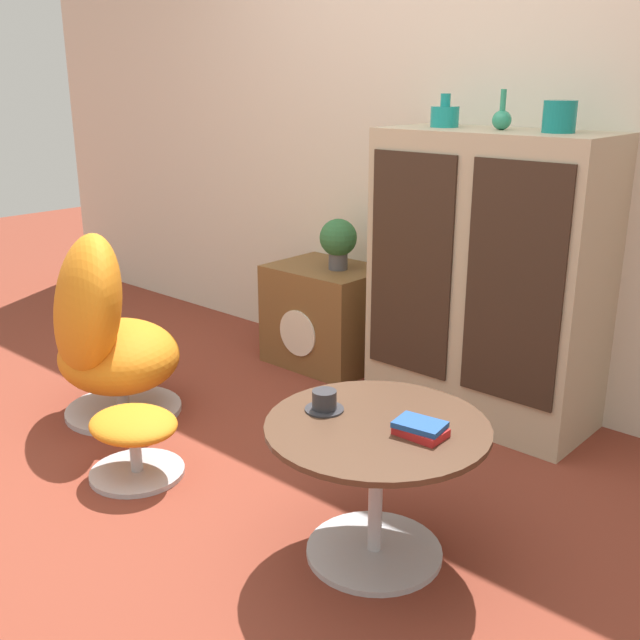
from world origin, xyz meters
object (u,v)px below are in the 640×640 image
at_px(tv_console, 327,315).
at_px(vase_leftmost, 445,116).
at_px(coffee_table, 376,468).
at_px(vase_inner_left, 502,118).
at_px(book_stack, 420,429).
at_px(teacup, 324,402).
at_px(egg_chair, 104,333).
at_px(ottoman, 134,435).
at_px(sideboard, 487,279).
at_px(potted_plant, 338,240).
at_px(vase_inner_right, 559,117).

bearing_deg(tv_console, vase_leftmost, -0.43).
distance_m(coffee_table, vase_inner_left, 1.54).
bearing_deg(tv_console, vase_inner_left, -0.30).
bearing_deg(book_stack, teacup, -170.02).
bearing_deg(teacup, egg_chair, 177.33).
bearing_deg(vase_inner_left, teacup, -84.86).
bearing_deg(egg_chair, ottoman, -23.88).
bearing_deg(book_stack, vase_inner_left, 110.73).
xyz_separation_m(tv_console, coffee_table, (1.22, -1.16, 0.04)).
relative_size(sideboard, tv_console, 2.18).
distance_m(sideboard, vase_leftmost, 0.71).
relative_size(sideboard, potted_plant, 4.86).
xyz_separation_m(egg_chair, vase_leftmost, (0.96, 1.12, 0.90)).
relative_size(sideboard, book_stack, 8.05).
relative_size(ottoman, teacup, 2.93).
height_order(ottoman, book_stack, book_stack).
bearing_deg(ottoman, potted_plant, 97.14).
relative_size(ottoman, coffee_table, 0.53).
distance_m(coffee_table, vase_inner_right, 1.52).
bearing_deg(teacup, coffee_table, 9.53).
distance_m(tv_console, vase_leftmost, 1.22).
height_order(coffee_table, potted_plant, potted_plant).
height_order(sideboard, vase_leftmost, vase_leftmost).
xyz_separation_m(egg_chair, ottoman, (0.54, -0.24, -0.22)).
relative_size(coffee_table, vase_leftmost, 4.96).
xyz_separation_m(vase_leftmost, potted_plant, (-0.59, 0.01, -0.62)).
xyz_separation_m(tv_console, vase_inner_left, (0.93, -0.00, 1.02)).
xyz_separation_m(ottoman, vase_inner_left, (0.69, 1.36, 1.12)).
height_order(sideboard, teacup, sideboard).
height_order(egg_chair, book_stack, egg_chair).
xyz_separation_m(ottoman, book_stack, (1.11, 0.23, 0.30)).
bearing_deg(vase_inner_right, egg_chair, -142.57).
distance_m(ottoman, coffee_table, 1.01).
xyz_separation_m(vase_leftmost, teacup, (0.37, -1.18, -0.81)).
height_order(tv_console, coffee_table, tv_console).
distance_m(vase_inner_left, potted_plant, 1.05).
relative_size(tv_console, book_stack, 3.69).
bearing_deg(vase_leftmost, book_stack, -58.38).
relative_size(egg_chair, potted_plant, 3.32).
bearing_deg(sideboard, potted_plant, 179.34).
height_order(ottoman, teacup, teacup).
relative_size(ottoman, vase_inner_right, 2.87).
bearing_deg(potted_plant, vase_inner_left, -0.40).
relative_size(ottoman, vase_inner_left, 2.29).
height_order(coffee_table, teacup, teacup).
xyz_separation_m(potted_plant, book_stack, (1.28, -1.13, -0.20)).
bearing_deg(vase_inner_left, tv_console, 179.70).
height_order(sideboard, vase_inner_right, vase_inner_right).
bearing_deg(sideboard, vase_inner_left, 15.59).
distance_m(tv_console, potted_plant, 0.42).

